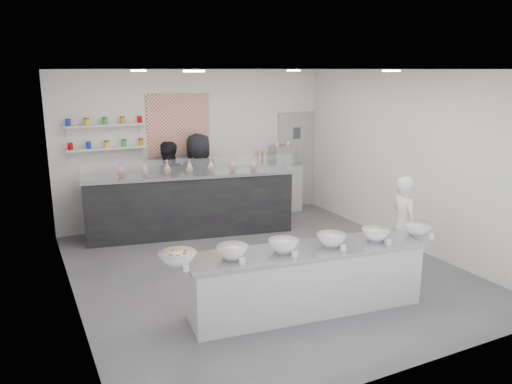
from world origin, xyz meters
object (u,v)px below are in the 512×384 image
(back_bar, at_px, (191,204))
(woman_prep, at_px, (404,225))
(espresso_machine, at_px, (283,155))
(prep_counter, at_px, (307,280))
(staff_right, at_px, (199,180))
(espresso_ledge, at_px, (270,189))
(staff_left, at_px, (168,186))

(back_bar, xyz_separation_m, woman_prep, (2.28, -3.11, 0.16))
(back_bar, distance_m, espresso_machine, 2.49)
(prep_counter, bearing_deg, staff_right, 96.48)
(prep_counter, height_order, espresso_machine, espresso_machine)
(prep_counter, distance_m, staff_right, 4.06)
(espresso_ledge, xyz_separation_m, woman_prep, (0.28, -3.78, 0.22))
(prep_counter, distance_m, staff_left, 4.10)
(espresso_ledge, relative_size, staff_left, 0.83)
(espresso_ledge, bearing_deg, prep_counter, -111.75)
(back_bar, relative_size, espresso_machine, 7.75)
(espresso_machine, height_order, staff_right, staff_right)
(back_bar, xyz_separation_m, staff_right, (0.35, 0.49, 0.33))
(prep_counter, relative_size, staff_left, 1.80)
(staff_left, bearing_deg, espresso_machine, -171.93)
(staff_left, distance_m, staff_right, 0.63)
(espresso_ledge, relative_size, woman_prep, 0.95)
(espresso_ledge, bearing_deg, espresso_machine, 0.00)
(espresso_ledge, distance_m, espresso_machine, 0.77)
(espresso_machine, bearing_deg, staff_right, -174.74)
(prep_counter, relative_size, back_bar, 0.81)
(staff_right, bearing_deg, staff_left, -1.28)
(woman_prep, distance_m, staff_left, 4.42)
(woman_prep, bearing_deg, staff_left, 45.76)
(woman_prep, bearing_deg, staff_right, 38.54)
(back_bar, bearing_deg, staff_left, 130.17)
(espresso_ledge, height_order, staff_left, staff_left)
(back_bar, distance_m, woman_prep, 3.86)
(espresso_machine, xyz_separation_m, staff_right, (-1.96, -0.18, -0.32))
(back_bar, height_order, staff_right, staff_right)
(woman_prep, bearing_deg, espresso_machine, 9.95)
(staff_right, bearing_deg, prep_counter, 88.28)
(prep_counter, distance_m, espresso_ledge, 4.53)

